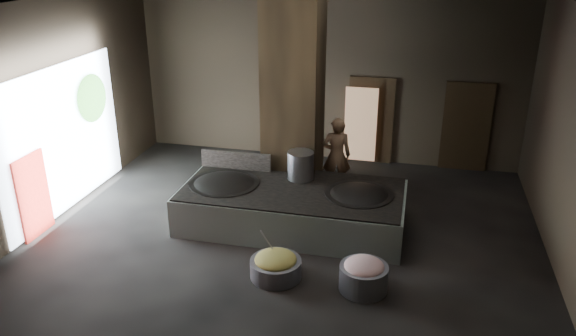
% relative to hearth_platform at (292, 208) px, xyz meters
% --- Properties ---
extents(floor, '(10.00, 9.00, 0.10)m').
position_rel_hearth_platform_xyz_m(floor, '(-0.01, -0.45, -0.45)').
color(floor, black).
rests_on(floor, ground).
extents(ceiling, '(10.00, 9.00, 0.10)m').
position_rel_hearth_platform_xyz_m(ceiling, '(-0.01, -0.45, 4.15)').
color(ceiling, black).
rests_on(ceiling, back_wall).
extents(back_wall, '(10.00, 0.10, 4.50)m').
position_rel_hearth_platform_xyz_m(back_wall, '(-0.01, 4.10, 1.85)').
color(back_wall, black).
rests_on(back_wall, ground).
extents(front_wall, '(10.00, 0.10, 4.50)m').
position_rel_hearth_platform_xyz_m(front_wall, '(-0.01, -5.00, 1.85)').
color(front_wall, black).
rests_on(front_wall, ground).
extents(left_wall, '(0.10, 9.00, 4.50)m').
position_rel_hearth_platform_xyz_m(left_wall, '(-5.06, -0.45, 1.85)').
color(left_wall, black).
rests_on(left_wall, ground).
extents(pillar, '(1.20, 1.20, 4.50)m').
position_rel_hearth_platform_xyz_m(pillar, '(-0.31, 1.45, 1.85)').
color(pillar, black).
rests_on(pillar, ground).
extents(hearth_platform, '(4.55, 2.18, 0.79)m').
position_rel_hearth_platform_xyz_m(hearth_platform, '(0.00, 0.00, 0.00)').
color(hearth_platform, silver).
rests_on(hearth_platform, ground).
extents(platform_cap, '(4.45, 2.14, 0.03)m').
position_rel_hearth_platform_xyz_m(platform_cap, '(0.00, 0.00, 0.42)').
color(platform_cap, black).
rests_on(platform_cap, hearth_platform).
extents(wok_left, '(1.43, 1.43, 0.40)m').
position_rel_hearth_platform_xyz_m(wok_left, '(-1.45, -0.05, 0.35)').
color(wok_left, black).
rests_on(wok_left, hearth_platform).
extents(wok_left_rim, '(1.46, 1.46, 0.05)m').
position_rel_hearth_platform_xyz_m(wok_left_rim, '(-1.45, -0.05, 0.42)').
color(wok_left_rim, black).
rests_on(wok_left_rim, hearth_platform).
extents(wok_right, '(1.34, 1.34, 0.38)m').
position_rel_hearth_platform_xyz_m(wok_right, '(1.35, 0.05, 0.35)').
color(wok_right, black).
rests_on(wok_right, hearth_platform).
extents(wok_right_rim, '(1.37, 1.37, 0.05)m').
position_rel_hearth_platform_xyz_m(wok_right_rim, '(1.35, 0.05, 0.42)').
color(wok_right_rim, black).
rests_on(wok_right_rim, hearth_platform).
extents(stock_pot, '(0.55, 0.55, 0.59)m').
position_rel_hearth_platform_xyz_m(stock_pot, '(0.05, 0.55, 0.73)').
color(stock_pot, '#95979C').
rests_on(stock_pot, hearth_platform).
extents(splash_guard, '(1.58, 0.06, 0.40)m').
position_rel_hearth_platform_xyz_m(splash_guard, '(-1.45, 0.75, 0.63)').
color(splash_guard, black).
rests_on(splash_guard, hearth_platform).
extents(cook, '(0.74, 0.55, 1.82)m').
position_rel_hearth_platform_xyz_m(cook, '(0.62, 1.86, 0.51)').
color(cook, '#966D4C').
rests_on(cook, ground).
extents(veg_basin, '(1.20, 1.20, 0.33)m').
position_rel_hearth_platform_xyz_m(veg_basin, '(0.15, -1.96, -0.23)').
color(veg_basin, slate).
rests_on(veg_basin, ground).
extents(veg_fill, '(0.75, 0.75, 0.23)m').
position_rel_hearth_platform_xyz_m(veg_fill, '(0.15, -1.96, -0.05)').
color(veg_fill, olive).
rests_on(veg_fill, veg_basin).
extents(ladle, '(0.29, 0.25, 0.65)m').
position_rel_hearth_platform_xyz_m(ladle, '(-0.00, -1.81, 0.15)').
color(ladle, '#95979C').
rests_on(ladle, veg_basin).
extents(meat_basin, '(1.04, 1.04, 0.45)m').
position_rel_hearth_platform_xyz_m(meat_basin, '(1.69, -1.99, -0.17)').
color(meat_basin, slate).
rests_on(meat_basin, ground).
extents(meat_fill, '(0.69, 0.69, 0.26)m').
position_rel_hearth_platform_xyz_m(meat_fill, '(1.69, -1.99, 0.05)').
color(meat_fill, '#D78183').
rests_on(meat_fill, meat_basin).
extents(doorway_near, '(1.18, 0.08, 2.38)m').
position_rel_hearth_platform_xyz_m(doorway_near, '(1.19, 4.00, 0.70)').
color(doorway_near, black).
rests_on(doorway_near, ground).
extents(doorway_near_glow, '(0.84, 0.04, 1.98)m').
position_rel_hearth_platform_xyz_m(doorway_near_glow, '(0.94, 3.86, 0.65)').
color(doorway_near_glow, '#8C6647').
rests_on(doorway_near_glow, ground).
extents(doorway_far, '(1.18, 0.08, 2.38)m').
position_rel_hearth_platform_xyz_m(doorway_far, '(3.59, 4.00, 0.70)').
color(doorway_far, black).
rests_on(doorway_far, ground).
extents(doorway_far_glow, '(0.76, 0.04, 1.80)m').
position_rel_hearth_platform_xyz_m(doorway_far_glow, '(3.56, 4.19, 0.65)').
color(doorway_far_glow, '#8C6647').
rests_on(doorway_far_glow, ground).
extents(left_opening, '(0.04, 4.20, 3.10)m').
position_rel_hearth_platform_xyz_m(left_opening, '(-4.96, -0.25, 1.20)').
color(left_opening, white).
rests_on(left_opening, ground).
extents(pavilion_sliver, '(0.05, 0.90, 1.70)m').
position_rel_hearth_platform_xyz_m(pavilion_sliver, '(-4.89, -1.55, 0.45)').
color(pavilion_sliver, maroon).
rests_on(pavilion_sliver, ground).
extents(tree_silhouette, '(0.28, 1.10, 1.10)m').
position_rel_hearth_platform_xyz_m(tree_silhouette, '(-4.86, 0.85, 1.80)').
color(tree_silhouette, '#194714').
rests_on(tree_silhouette, left_opening).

